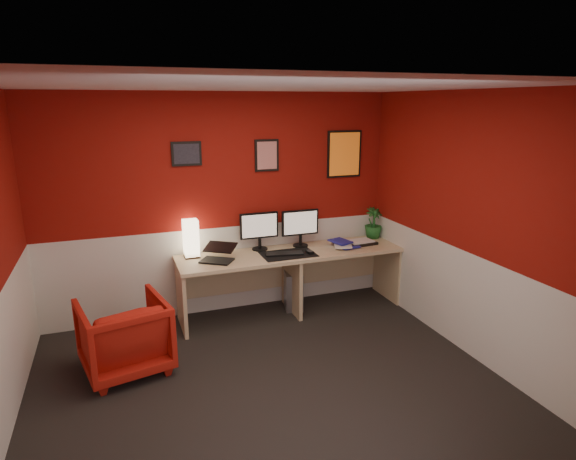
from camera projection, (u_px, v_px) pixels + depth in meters
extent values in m
cube|color=black|center=(271.00, 387.00, 4.16)|extent=(4.00, 3.50, 0.01)
cube|color=white|center=(267.00, 86.00, 3.52)|extent=(4.00, 3.50, 0.01)
cube|color=maroon|center=(222.00, 206.00, 5.43)|extent=(4.00, 0.01, 2.50)
cube|color=maroon|center=(384.00, 353.00, 2.25)|extent=(4.00, 0.01, 2.50)
cube|color=maroon|center=(472.00, 227.00, 4.50)|extent=(0.01, 3.50, 2.50)
cube|color=silver|center=(224.00, 269.00, 5.62)|extent=(4.00, 0.01, 1.00)
cube|color=silver|center=(0.00, 380.00, 3.37)|extent=(0.01, 3.50, 1.00)
cube|color=silver|center=(464.00, 302.00, 4.69)|extent=(0.01, 3.50, 1.00)
cube|color=tan|center=(292.00, 282.00, 5.58)|extent=(2.60, 0.65, 0.73)
cube|color=#FFE5B2|center=(191.00, 240.00, 5.26)|extent=(0.16, 0.16, 0.40)
cube|color=black|center=(216.00, 252.00, 5.13)|extent=(0.40, 0.38, 0.22)
cube|color=black|center=(259.00, 225.00, 5.50)|extent=(0.45, 0.06, 0.58)
cube|color=black|center=(301.00, 222.00, 5.64)|extent=(0.45, 0.06, 0.58)
cube|color=black|center=(288.00, 254.00, 5.39)|extent=(0.60, 0.38, 0.01)
cube|color=black|center=(284.00, 254.00, 5.38)|extent=(0.44, 0.21, 0.02)
cube|color=black|center=(310.00, 252.00, 5.41)|extent=(0.07, 0.11, 0.03)
imported|color=#202194|center=(337.00, 246.00, 5.67)|extent=(0.24, 0.31, 0.03)
imported|color=silver|center=(334.00, 245.00, 5.63)|extent=(0.29, 0.33, 0.02)
imported|color=#202194|center=(334.00, 243.00, 5.62)|extent=(0.25, 0.30, 0.02)
cube|color=black|center=(360.00, 243.00, 5.79)|extent=(0.37, 0.28, 0.03)
imported|color=#19591E|center=(373.00, 223.00, 6.01)|extent=(0.24, 0.24, 0.38)
cube|color=#99999E|center=(292.00, 288.00, 5.78)|extent=(0.30, 0.48, 0.45)
imported|color=#AA1B11|center=(124.00, 336.00, 4.35)|extent=(0.87, 0.88, 0.68)
cube|color=black|center=(186.00, 154.00, 5.14)|extent=(0.32, 0.02, 0.26)
cube|color=red|center=(267.00, 155.00, 5.45)|extent=(0.28, 0.02, 0.36)
cube|color=orange|center=(344.00, 154.00, 5.78)|extent=(0.44, 0.02, 0.56)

